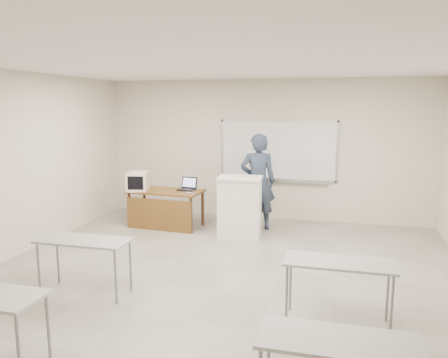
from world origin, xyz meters
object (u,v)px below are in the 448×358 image
(crt_monitor, at_px, (138,181))
(mouse, at_px, (188,193))
(whiteboard, at_px, (278,151))
(keyboard, at_px, (247,178))
(podium, at_px, (240,207))
(instructor_desk, at_px, (164,201))
(laptop, at_px, (187,187))
(presenter, at_px, (258,182))

(crt_monitor, distance_m, mouse, 1.12)
(whiteboard, relative_size, mouse, 27.19)
(whiteboard, distance_m, keyboard, 1.66)
(whiteboard, height_order, podium, whiteboard)
(podium, relative_size, mouse, 12.46)
(whiteboard, bearing_deg, keyboard, -102.43)
(podium, bearing_deg, instructor_desk, 169.33)
(whiteboard, bearing_deg, laptop, -149.17)
(podium, height_order, presenter, presenter)
(instructor_desk, height_order, keyboard, keyboard)
(whiteboard, height_order, instructor_desk, whiteboard)
(instructor_desk, distance_m, crt_monitor, 0.67)
(podium, bearing_deg, presenter, 65.29)
(podium, bearing_deg, laptop, 155.24)
(instructor_desk, height_order, mouse, mouse)
(instructor_desk, bearing_deg, crt_monitor, -174.58)
(instructor_desk, xyz_separation_m, mouse, (0.55, -0.09, 0.22))
(presenter, bearing_deg, laptop, -6.83)
(instructor_desk, relative_size, mouse, 16.10)
(keyboard, bearing_deg, whiteboard, 80.05)
(crt_monitor, height_order, presenter, presenter)
(whiteboard, relative_size, instructor_desk, 1.69)
(instructor_desk, distance_m, keyboard, 1.87)
(podium, xyz_separation_m, keyboard, (0.15, -0.12, 0.58))
(podium, xyz_separation_m, crt_monitor, (-2.15, 0.17, 0.36))
(mouse, bearing_deg, whiteboard, 26.13)
(mouse, distance_m, keyboard, 1.28)
(laptop, bearing_deg, keyboard, -16.33)
(instructor_desk, distance_m, presenter, 1.92)
(instructor_desk, relative_size, presenter, 0.77)
(instructor_desk, bearing_deg, whiteboard, 35.50)
(whiteboard, distance_m, laptop, 2.09)
(crt_monitor, xyz_separation_m, mouse, (1.10, -0.08, -0.17))
(whiteboard, xyz_separation_m, instructor_desk, (-2.10, -1.28, -0.93))
(mouse, distance_m, presenter, 1.39)
(whiteboard, bearing_deg, mouse, -138.51)
(mouse, xyz_separation_m, keyboard, (1.20, -0.22, 0.38))
(crt_monitor, bearing_deg, keyboard, -18.81)
(laptop, xyz_separation_m, presenter, (1.43, 0.15, 0.15))
(laptop, bearing_deg, whiteboard, 37.51)
(instructor_desk, height_order, crt_monitor, crt_monitor)
(presenter, bearing_deg, crt_monitor, -2.59)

